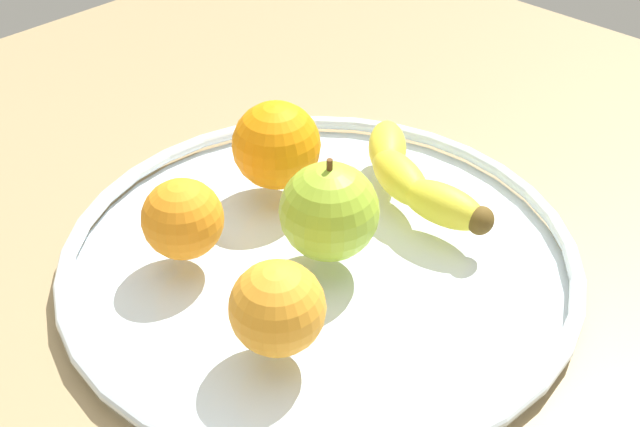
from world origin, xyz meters
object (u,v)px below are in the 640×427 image
Objects in this scene: orange_back_right at (277,308)px; orange_center at (276,145)px; fruit_bowl at (320,254)px; banana at (413,177)px; apple at (327,213)px; orange_back_left at (183,219)px.

orange_center is at bearing 136.60° from orange_back_right.
orange_back_right reaches higher than fruit_bowl.
banana is 2.25× the size of orange_center.
orange_center is (-9.26, 3.81, -0.03)cm from apple.
apple is 1.30× the size of orange_back_right.
apple reaches higher than banana.
apple is 10.01cm from orange_center.
banana is 2.71× the size of orange_back_left.
orange_back_right is at bearing -8.14° from orange_back_left.
fruit_bowl is at bearing 118.93° from orange_back_right.
fruit_bowl is at bearing 163.40° from apple.
banana is 19.64cm from orange_back_right.
orange_back_right is (13.37, -12.65, -0.52)cm from orange_center.
fruit_bowl is 2.40× the size of banana.
fruit_bowl is at bearing 47.87° from orange_back_left.
fruit_bowl is 6.29× the size of orange_back_right.
orange_center reaches higher than fruit_bowl.
orange_back_left is (1.62, -10.96, -0.62)cm from orange_center.
orange_back_right is (11.76, -1.68, 0.11)cm from orange_back_left.
banana is at bearing 102.48° from orange_back_right.
fruit_bowl is 11.16cm from orange_back_right.
orange_back_right is at bearing -65.04° from apple.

